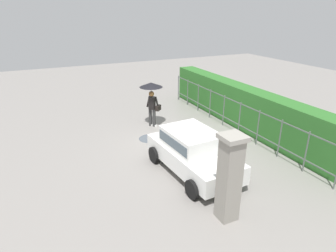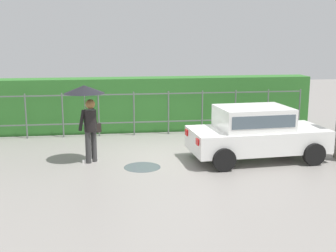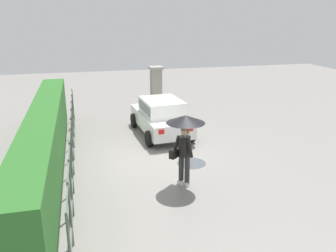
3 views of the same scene
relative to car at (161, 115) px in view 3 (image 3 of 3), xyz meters
name	(u,v)px [view 3 (image 3 of 3)]	position (x,y,z in m)	size (l,w,h in m)	color
ground_plane	(156,157)	(-2.32, 0.73, -0.80)	(40.00, 40.00, 0.00)	gray
car	(161,115)	(0.00, 0.00, 0.00)	(3.84, 2.08, 1.48)	white
pedestrian	(185,132)	(-4.54, 0.38, 0.80)	(1.08, 1.08, 2.09)	#333333
gate_pillar	(156,92)	(2.50, -0.34, 0.44)	(0.60, 0.60, 2.42)	gray
fence_section	(72,143)	(-2.52, 3.47, 0.02)	(10.75, 0.05, 1.50)	#59605B
hedge_row	(46,141)	(-2.52, 4.25, 0.15)	(11.70, 0.90, 1.90)	#2D6B28
puddle_near	(191,163)	(-3.14, -0.30, -0.80)	(0.96, 0.96, 0.00)	#4C545B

